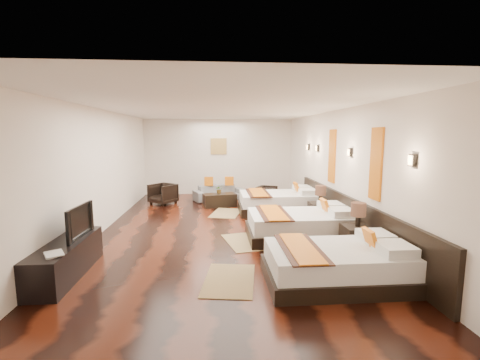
{
  "coord_description": "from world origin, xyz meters",
  "views": [
    {
      "loc": [
        -0.15,
        -7.49,
        2.21
      ],
      "look_at": [
        0.47,
        0.52,
        1.1
      ],
      "focal_mm": 24.32,
      "sensor_mm": 36.0,
      "label": 1
    }
  ],
  "objects": [
    {
      "name": "floor",
      "position": [
        0.0,
        0.0,
        0.0
      ],
      "size": [
        5.5,
        9.5,
        0.01
      ],
      "primitive_type": "cube",
      "color": "black",
      "rests_on": "ground"
    },
    {
      "name": "ceiling",
      "position": [
        0.0,
        0.0,
        2.8
      ],
      "size": [
        5.5,
        9.5,
        0.01
      ],
      "primitive_type": "cube",
      "color": "white",
      "rests_on": "floor"
    },
    {
      "name": "back_wall",
      "position": [
        0.0,
        4.75,
        1.4
      ],
      "size": [
        5.5,
        0.01,
        2.8
      ],
      "primitive_type": "cube",
      "color": "silver",
      "rests_on": "floor"
    },
    {
      "name": "left_wall",
      "position": [
        -2.75,
        0.0,
        1.4
      ],
      "size": [
        0.01,
        9.5,
        2.8
      ],
      "primitive_type": "cube",
      "color": "silver",
      "rests_on": "floor"
    },
    {
      "name": "right_wall",
      "position": [
        2.75,
        0.0,
        1.4
      ],
      "size": [
        0.01,
        9.5,
        2.8
      ],
      "primitive_type": "cube",
      "color": "silver",
      "rests_on": "floor"
    },
    {
      "name": "headboard_panel",
      "position": [
        2.71,
        -0.8,
        0.45
      ],
      "size": [
        0.08,
        6.6,
        0.9
      ],
      "primitive_type": "cube",
      "color": "black",
      "rests_on": "floor"
    },
    {
      "name": "bed_near",
      "position": [
        1.7,
        -2.93,
        0.28
      ],
      "size": [
        2.14,
        1.34,
        0.82
      ],
      "color": "black",
      "rests_on": "floor"
    },
    {
      "name": "bed_mid",
      "position": [
        1.7,
        -0.83,
        0.29
      ],
      "size": [
        2.26,
        1.42,
        0.86
      ],
      "color": "black",
      "rests_on": "floor"
    },
    {
      "name": "bed_far",
      "position": [
        1.7,
        1.62,
        0.3
      ],
      "size": [
        2.26,
        1.42,
        0.86
      ],
      "color": "black",
      "rests_on": "floor"
    },
    {
      "name": "nightstand_a",
      "position": [
        2.44,
        -1.91,
        0.35
      ],
      "size": [
        0.5,
        0.5,
        1.0
      ],
      "color": "black",
      "rests_on": "floor"
    },
    {
      "name": "nightstand_b",
      "position": [
        2.44,
        0.22,
        0.34
      ],
      "size": [
        0.5,
        0.5,
        0.98
      ],
      "color": "black",
      "rests_on": "floor"
    },
    {
      "name": "jute_mat_near",
      "position": [
        0.05,
        -2.76,
        0.01
      ],
      "size": [
        0.91,
        1.29,
        0.01
      ],
      "primitive_type": "cube",
      "rotation": [
        0.0,
        0.0,
        -0.14
      ],
      "color": "olive",
      "rests_on": "floor"
    },
    {
      "name": "jute_mat_mid",
      "position": [
        0.47,
        -0.99,
        0.01
      ],
      "size": [
        1.0,
        1.34,
        0.01
      ],
      "primitive_type": "cube",
      "rotation": [
        0.0,
        0.0,
        0.23
      ],
      "color": "olive",
      "rests_on": "floor"
    },
    {
      "name": "jute_mat_far",
      "position": [
        0.15,
        1.57,
        0.01
      ],
      "size": [
        1.03,
        1.35,
        0.01
      ],
      "primitive_type": "cube",
      "rotation": [
        0.0,
        0.0,
        -0.26
      ],
      "color": "olive",
      "rests_on": "floor"
    },
    {
      "name": "tv_console",
      "position": [
        -2.5,
        -2.39,
        0.28
      ],
      "size": [
        0.5,
        1.8,
        0.55
      ],
      "primitive_type": "cube",
      "color": "black",
      "rests_on": "floor"
    },
    {
      "name": "tv",
      "position": [
        -2.45,
        -2.13,
        0.81
      ],
      "size": [
        0.15,
        0.92,
        0.53
      ],
      "primitive_type": "imported",
      "rotation": [
        0.0,
        0.0,
        1.53
      ],
      "color": "black",
      "rests_on": "tv_console"
    },
    {
      "name": "book",
      "position": [
        -2.5,
        -3.02,
        0.56
      ],
      "size": [
        0.36,
        0.38,
        0.03
      ],
      "primitive_type": "imported",
      "rotation": [
        0.0,
        0.0,
        0.56
      ],
      "color": "black",
      "rests_on": "tv_console"
    },
    {
      "name": "figurine",
      "position": [
        -2.5,
        -1.71,
        0.71
      ],
      "size": [
        0.32,
        0.32,
        0.31
      ],
      "primitive_type": "imported",
      "rotation": [
        0.0,
        0.0,
        0.06
      ],
      "color": "brown",
      "rests_on": "tv_console"
    },
    {
      "name": "sofa",
      "position": [
        -0.01,
        3.55,
        0.25
      ],
      "size": [
        1.84,
        1.25,
        0.5
      ],
      "primitive_type": "imported",
      "rotation": [
        0.0,
        0.0,
        0.38
      ],
      "color": "slate",
      "rests_on": "floor"
    },
    {
      "name": "armchair_left",
      "position": [
        -1.83,
        2.99,
        0.33
      ],
      "size": [
        1.01,
        1.01,
        0.66
      ],
      "primitive_type": "imported",
      "rotation": [
        0.0,
        0.0,
        -0.68
      ],
      "color": "black",
      "rests_on": "floor"
    },
    {
      "name": "armchair_right",
      "position": [
        1.54,
        2.91,
        0.28
      ],
      "size": [
        0.81,
        0.8,
        0.56
      ],
      "primitive_type": "imported",
      "rotation": [
        0.0,
        0.0,
        1.12
      ],
      "color": "black",
      "rests_on": "floor"
    },
    {
      "name": "coffee_table",
      "position": [
        -0.01,
        2.5,
        0.2
      ],
      "size": [
        1.09,
        0.72,
        0.4
      ],
      "primitive_type": "cube",
      "rotation": [
        0.0,
        0.0,
        0.24
      ],
      "color": "black",
      "rests_on": "floor"
    },
    {
      "name": "table_plant",
      "position": [
        -0.02,
        2.55,
        0.53
      ],
      "size": [
        0.26,
        0.23,
        0.26
      ],
      "primitive_type": "imported",
      "rotation": [
        0.0,
        0.0,
        0.1
      ],
      "color": "#275A1E",
      "rests_on": "coffee_table"
    },
    {
      "name": "orange_panel_a",
      "position": [
        2.73,
        -1.9,
        1.7
      ],
      "size": [
        0.04,
        0.4,
        1.3
      ],
      "primitive_type": "cube",
      "color": "#D86014",
      "rests_on": "right_wall"
    },
    {
      "name": "orange_panel_b",
      "position": [
        2.73,
        0.3,
        1.7
      ],
      "size": [
        0.04,
        0.4,
        1.3
      ],
      "primitive_type": "cube",
      "color": "#D86014",
      "rests_on": "right_wall"
    },
    {
      "name": "sconce_near",
      "position": [
        2.7,
        -3.0,
        1.85
      ],
      "size": [
        0.07,
        0.12,
        0.18
      ],
      "color": "black",
      "rests_on": "right_wall"
    },
    {
      "name": "sconce_mid",
      "position": [
        2.7,
        -0.8,
        1.85
      ],
      "size": [
        0.07,
        0.12,
        0.18
      ],
      "color": "black",
      "rests_on": "right_wall"
    },
    {
      "name": "sconce_far",
      "position": [
        2.7,
        1.4,
        1.85
      ],
      "size": [
        0.07,
        0.12,
        0.18
      ],
      "color": "black",
      "rests_on": "right_wall"
    },
    {
      "name": "sconce_lounge",
      "position": [
        2.7,
        2.3,
        1.85
      ],
      "size": [
        0.07,
        0.12,
        0.18
      ],
      "color": "black",
      "rests_on": "right_wall"
    },
    {
      "name": "gold_artwork",
      "position": [
        0.0,
        4.73,
        1.8
      ],
      "size": [
        0.6,
        0.04,
        0.6
      ],
      "primitive_type": "cube",
      "color": "#AD873F",
      "rests_on": "back_wall"
    }
  ]
}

